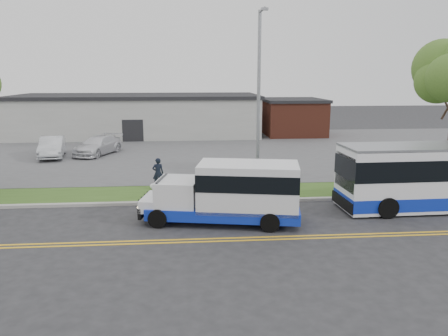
{
  "coord_description": "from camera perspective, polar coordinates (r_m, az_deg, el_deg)",
  "views": [
    {
      "loc": [
        -0.75,
        -20.19,
        6.37
      ],
      "look_at": [
        1.11,
        2.07,
        1.6
      ],
      "focal_mm": 35.0,
      "sensor_mm": 36.0,
      "label": 1
    }
  ],
  "objects": [
    {
      "name": "curb",
      "position": [
        22.22,
        -2.65,
        -4.42
      ],
      "size": [
        80.0,
        0.3,
        0.15
      ],
      "primitive_type": "cube",
      "color": "#9E9B93",
      "rests_on": "ground"
    },
    {
      "name": "lane_line_south",
      "position": [
        17.28,
        -1.98,
        -9.58
      ],
      "size": [
        70.0,
        0.12,
        0.01
      ],
      "primitive_type": "cube",
      "color": "yellow",
      "rests_on": "ground"
    },
    {
      "name": "verge",
      "position": [
        23.96,
        -2.82,
        -3.26
      ],
      "size": [
        80.0,
        3.3,
        0.1
      ],
      "primitive_type": "cube",
      "color": "#324E1A",
      "rests_on": "ground"
    },
    {
      "name": "parked_car_a",
      "position": [
        36.44,
        -21.54,
        2.57
      ],
      "size": [
        2.57,
        5.08,
        1.6
      ],
      "primitive_type": "imported",
      "rotation": [
        0.0,
        0.0,
        0.19
      ],
      "color": "silver",
      "rests_on": "parking_lot"
    },
    {
      "name": "streetlight_near",
      "position": [
        23.25,
        4.57,
        9.21
      ],
      "size": [
        0.35,
        1.53,
        9.5
      ],
      "color": "gray",
      "rests_on": "verge"
    },
    {
      "name": "brick_wing",
      "position": [
        47.75,
        8.93,
        6.61
      ],
      "size": [
        6.3,
        7.3,
        3.9
      ],
      "color": "brown",
      "rests_on": "ground"
    },
    {
      "name": "pedestrian",
      "position": [
        24.85,
        -8.61,
        -0.65
      ],
      "size": [
        0.69,
        0.51,
        1.73
      ],
      "primitive_type": "imported",
      "rotation": [
        0.0,
        0.0,
        3.3
      ],
      "color": "black",
      "rests_on": "verge"
    },
    {
      "name": "grocery_bag_right",
      "position": [
        25.24,
        -7.85,
        -2.08
      ],
      "size": [
        0.32,
        0.32,
        0.32
      ],
      "primitive_type": "sphere",
      "color": "white",
      "rests_on": "verge"
    },
    {
      "name": "shuttle_bus",
      "position": [
        19.02,
        1.11,
        -3.03
      ],
      "size": [
        7.21,
        3.46,
        2.66
      ],
      "rotation": [
        0.0,
        0.0,
        -0.19
      ],
      "color": "#102AAE",
      "rests_on": "ground"
    },
    {
      "name": "parked_car_b",
      "position": [
        36.51,
        -16.16,
        2.85
      ],
      "size": [
        3.77,
        5.48,
        1.47
      ],
      "primitive_type": "imported",
      "rotation": [
        0.0,
        0.0,
        -0.37
      ],
      "color": "silver",
      "rests_on": "parking_lot"
    },
    {
      "name": "ground",
      "position": [
        21.19,
        -2.54,
        -5.46
      ],
      "size": [
        140.0,
        140.0,
        0.0
      ],
      "primitive_type": "plane",
      "color": "#28282B",
      "rests_on": "ground"
    },
    {
      "name": "parking_lot",
      "position": [
        37.73,
        -3.58,
        2.39
      ],
      "size": [
        80.0,
        25.0,
        0.1
      ],
      "primitive_type": "cube",
      "color": "#4C4C4F",
      "rests_on": "ground"
    },
    {
      "name": "lane_line_north",
      "position": [
        17.56,
        -2.03,
        -9.22
      ],
      "size": [
        70.0,
        0.12,
        0.01
      ],
      "primitive_type": "cube",
      "color": "yellow",
      "rests_on": "ground"
    },
    {
      "name": "commercial_building",
      "position": [
        47.67,
        -11.16,
        6.79
      ],
      "size": [
        25.4,
        10.4,
        4.35
      ],
      "color": "#9E9E99",
      "rests_on": "ground"
    },
    {
      "name": "grocery_bag_left",
      "position": [
        24.79,
        -9.29,
        -2.38
      ],
      "size": [
        0.32,
        0.32,
        0.32
      ],
      "primitive_type": "sphere",
      "color": "white",
      "rests_on": "verge"
    }
  ]
}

